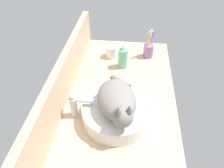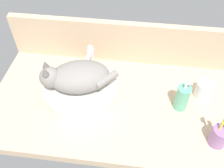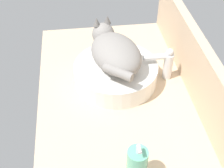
{
  "view_description": "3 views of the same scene",
  "coord_description": "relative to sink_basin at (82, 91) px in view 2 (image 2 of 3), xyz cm",
  "views": [
    {
      "loc": [
        -85.92,
        -5.39,
        81.04
      ],
      "look_at": [
        -4.14,
        3.42,
        10.77
      ],
      "focal_mm": 35.0,
      "sensor_mm": 36.0,
      "label": 1
    },
    {
      "loc": [
        5.79,
        -70.37,
        86.71
      ],
      "look_at": [
        -3.44,
        0.44,
        9.93
      ],
      "focal_mm": 40.0,
      "sensor_mm": 36.0,
      "label": 2
    },
    {
      "loc": [
        74.85,
        -13.28,
        81.07
      ],
      "look_at": [
        -6.72,
        -2.77,
        7.5
      ],
      "focal_mm": 50.0,
      "sensor_mm": 36.0,
      "label": 3
    }
  ],
  "objects": [
    {
      "name": "toothbrush_cup",
      "position": [
        56.47,
        -15.93,
        1.15
      ],
      "size": [
        6.65,
        6.65,
        18.69
      ],
      "color": "#996BA8",
      "rests_on": "ground_plane"
    },
    {
      "name": "ground_plane",
      "position": [
        16.84,
        0.12,
        -5.84
      ],
      "size": [
        115.15,
        59.79,
        4.0
      ],
      "primitive_type": "cube",
      "color": "#D1B28E"
    },
    {
      "name": "water_glass",
      "position": [
        53.84,
        8.0,
        -0.42
      ],
      "size": [
        7.85,
        7.85,
        7.65
      ],
      "color": "white",
      "rests_on": "ground_plane"
    },
    {
      "name": "faucet",
      "position": [
        0.28,
        19.42,
        3.47
      ],
      "size": [
        3.6,
        11.81,
        13.6
      ],
      "color": "silver",
      "rests_on": "ground_plane"
    },
    {
      "name": "backsplash_panel",
      "position": [
        16.84,
        28.21,
        7.16
      ],
      "size": [
        115.15,
        3.6,
        22.0
      ],
      "primitive_type": "cube",
      "color": "#CCAD8C",
      "rests_on": "ground_plane"
    },
    {
      "name": "sink_basin",
      "position": [
        0.0,
        0.0,
        0.0
      ],
      "size": [
        32.12,
        32.12,
        7.67
      ],
      "primitive_type": "cylinder",
      "color": "silver",
      "rests_on": "ground_plane"
    },
    {
      "name": "cat",
      "position": [
        -1.29,
        -0.46,
        9.59
      ],
      "size": [
        31.79,
        23.33,
        14.0
      ],
      "color": "gray",
      "rests_on": "sink_basin"
    },
    {
      "name": "soap_dispenser",
      "position": [
        43.19,
        -0.18,
        2.31
      ],
      "size": [
        5.86,
        5.86,
        15.36
      ],
      "color": "#60B793",
      "rests_on": "ground_plane"
    }
  ]
}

